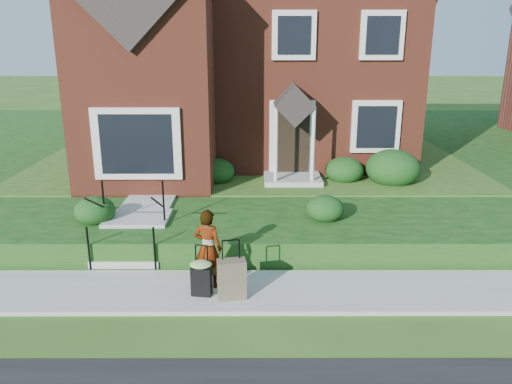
{
  "coord_description": "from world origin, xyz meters",
  "views": [
    {
      "loc": [
        0.14,
        -8.24,
        4.44
      ],
      "look_at": [
        0.16,
        2.0,
        1.34
      ],
      "focal_mm": 35.0,
      "sensor_mm": 36.0,
      "label": 1
    }
  ],
  "objects_px": {
    "woman": "(208,248)",
    "suitcase_black": "(201,276)",
    "suitcase_olive": "(232,279)",
    "front_steps": "(133,232)"
  },
  "relations": [
    {
      "from": "woman",
      "to": "suitcase_black",
      "type": "xyz_separation_m",
      "value": [
        -0.09,
        -0.37,
        -0.38
      ]
    },
    {
      "from": "woman",
      "to": "suitcase_olive",
      "type": "distance_m",
      "value": 0.76
    },
    {
      "from": "suitcase_black",
      "to": "suitcase_olive",
      "type": "xyz_separation_m",
      "value": [
        0.55,
        -0.1,
        -0.01
      ]
    },
    {
      "from": "suitcase_black",
      "to": "front_steps",
      "type": "bearing_deg",
      "value": 138.11
    },
    {
      "from": "front_steps",
      "to": "suitcase_black",
      "type": "height_order",
      "value": "front_steps"
    },
    {
      "from": "front_steps",
      "to": "suitcase_olive",
      "type": "xyz_separation_m",
      "value": [
        2.23,
        -2.15,
        -0.03
      ]
    },
    {
      "from": "suitcase_olive",
      "to": "suitcase_black",
      "type": "bearing_deg",
      "value": 160.2
    },
    {
      "from": "front_steps",
      "to": "suitcase_olive",
      "type": "relative_size",
      "value": 1.88
    },
    {
      "from": "front_steps",
      "to": "woman",
      "type": "xyz_separation_m",
      "value": [
        1.78,
        -1.67,
        0.35
      ]
    },
    {
      "from": "front_steps",
      "to": "woman",
      "type": "height_order",
      "value": "front_steps"
    }
  ]
}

